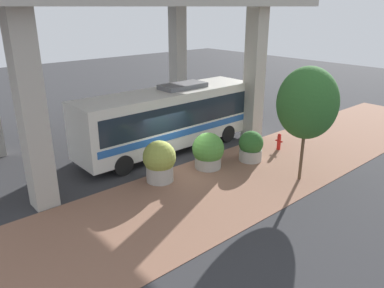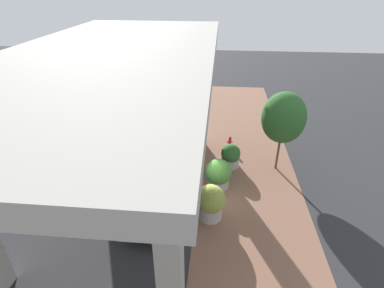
{
  "view_description": "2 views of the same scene",
  "coord_description": "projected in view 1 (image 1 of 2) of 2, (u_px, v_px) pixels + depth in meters",
  "views": [
    {
      "loc": [
        -13.38,
        10.59,
        7.49
      ],
      "look_at": [
        -0.72,
        -0.46,
        1.3
      ],
      "focal_mm": 35.0,
      "sensor_mm": 36.0,
      "label": 1
    },
    {
      "loc": [
        -0.93,
        13.32,
        10.84
      ],
      "look_at": [
        0.46,
        -1.69,
        2.49
      ],
      "focal_mm": 28.0,
      "sensor_mm": 36.0,
      "label": 2
    }
  ],
  "objects": [
    {
      "name": "bus",
      "position": [
        168.0,
        116.0,
        20.12
      ],
      "size": [
        2.67,
        10.39,
        3.57
      ],
      "color": "silver",
      "rests_on": "ground"
    },
    {
      "name": "sidewalk_strip",
      "position": [
        218.0,
        187.0,
        16.45
      ],
      "size": [
        6.0,
        40.0,
        0.02
      ],
      "color": "#845B47",
      "rests_on": "ground"
    },
    {
      "name": "fire_hydrant",
      "position": [
        279.0,
        142.0,
        20.65
      ],
      "size": [
        0.43,
        0.21,
        0.95
      ],
      "color": "red",
      "rests_on": "ground"
    },
    {
      "name": "planter_front",
      "position": [
        208.0,
        151.0,
        18.2
      ],
      "size": [
        1.56,
        1.56,
        1.79
      ],
      "color": "#ADA89E",
      "rests_on": "ground"
    },
    {
      "name": "planter_back",
      "position": [
        251.0,
        146.0,
        19.1
      ],
      "size": [
        1.25,
        1.25,
        1.59
      ],
      "color": "#ADA89E",
      "rests_on": "ground"
    },
    {
      "name": "ground_plane",
      "position": [
        175.0,
        167.0,
        18.58
      ],
      "size": [
        80.0,
        80.0,
        0.0
      ],
      "primitive_type": "plane",
      "color": "#2D2D30",
      "rests_on": "ground"
    },
    {
      "name": "planter_middle",
      "position": [
        159.0,
        161.0,
        16.76
      ],
      "size": [
        1.5,
        1.5,
        1.92
      ],
      "color": "#ADA89E",
      "rests_on": "ground"
    },
    {
      "name": "overpass",
      "position": [
        124.0,
        15.0,
        18.96
      ],
      "size": [
        9.4,
        20.61,
        8.09
      ],
      "color": "#ADA89E",
      "rests_on": "ground"
    },
    {
      "name": "street_tree_near",
      "position": [
        307.0,
        103.0,
        16.01
      ],
      "size": [
        2.62,
        2.62,
        5.18
      ],
      "color": "brown",
      "rests_on": "ground"
    }
  ]
}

